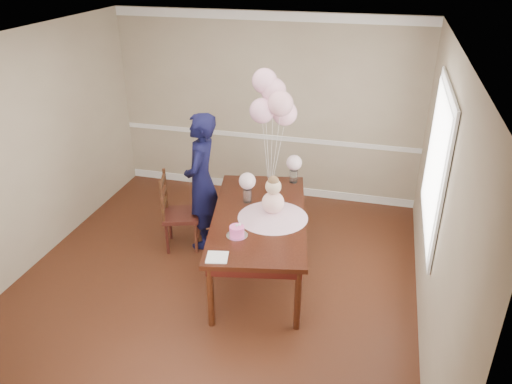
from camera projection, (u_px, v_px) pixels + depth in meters
name	position (u px, v px, depth m)	size (l,w,h in m)	color
floor	(214.00, 284.00, 5.73)	(4.50, 5.00, 0.00)	#34170D
ceiling	(203.00, 43.00, 4.52)	(4.50, 5.00, 0.02)	white
wall_back	(266.00, 108.00, 7.29)	(4.50, 0.02, 2.70)	tan
wall_front	(69.00, 349.00, 2.97)	(4.50, 0.02, 2.70)	tan
wall_left	(21.00, 156.00, 5.64)	(0.02, 5.00, 2.70)	tan
wall_right	(439.00, 204.00, 4.62)	(0.02, 5.00, 2.70)	tan
chair_rail_trim	(266.00, 137.00, 7.48)	(4.50, 0.02, 0.07)	white
crown_molding	(267.00, 16.00, 6.71)	(4.50, 0.02, 0.12)	white
baseboard_trim	(265.00, 187.00, 7.86)	(4.50, 0.02, 0.12)	white
window_frame	(437.00, 163.00, 4.97)	(0.02, 1.66, 1.56)	white
window_blinds	(435.00, 163.00, 4.97)	(0.01, 1.50, 1.40)	white
dining_table_top	(259.00, 217.00, 5.62)	(1.03, 2.07, 0.05)	black
table_apron	(259.00, 223.00, 5.65)	(0.93, 1.96, 0.10)	black
table_leg_fl	(210.00, 296.00, 4.97)	(0.07, 0.07, 0.72)	black
table_leg_fr	(298.00, 299.00, 4.92)	(0.07, 0.07, 0.72)	black
table_leg_bl	(230.00, 206.00, 6.66)	(0.07, 0.07, 0.72)	black
table_leg_br	(295.00, 208.00, 6.62)	(0.07, 0.07, 0.72)	black
baby_skirt	(273.00, 213.00, 5.53)	(0.78, 0.78, 0.10)	#DCA2BA
baby_torso	(273.00, 203.00, 5.47)	(0.25, 0.25, 0.25)	#FFA1C4
baby_head	(273.00, 187.00, 5.38)	(0.18, 0.18, 0.18)	beige
baby_hair	(273.00, 181.00, 5.35)	(0.12, 0.12, 0.12)	brown
cake_platter	(237.00, 235.00, 5.20)	(0.23, 0.23, 0.01)	silver
birthday_cake	(237.00, 231.00, 5.18)	(0.15, 0.15, 0.10)	#FF50B2
cake_flower_a	(237.00, 225.00, 5.15)	(0.03, 0.03, 0.03)	silver
cake_flower_b	(240.00, 224.00, 5.16)	(0.03, 0.03, 0.03)	white
rose_vase_near	(247.00, 195.00, 5.86)	(0.10, 0.10, 0.17)	white
roses_near	(247.00, 181.00, 5.77)	(0.20, 0.20, 0.20)	beige
rose_vase_far	(294.00, 176.00, 6.33)	(0.10, 0.10, 0.17)	white
roses_far	(294.00, 163.00, 6.25)	(0.20, 0.20, 0.20)	#FAD2DE
napkin	(217.00, 257.00, 4.84)	(0.21, 0.21, 0.01)	white
balloon_weight	(270.00, 192.00, 6.10)	(0.04, 0.04, 0.02)	#B7B7BB
balloon_a	(262.00, 111.00, 5.65)	(0.29, 0.29, 0.29)	#EAA6C6
balloon_b	(280.00, 104.00, 5.55)	(0.29, 0.29, 0.29)	#E5A2B1
balloon_c	(274.00, 91.00, 5.64)	(0.29, 0.29, 0.29)	#E09FB5
balloon_d	(265.00, 81.00, 5.62)	(0.29, 0.29, 0.29)	#EAA6C1
balloon_e	(285.00, 113.00, 5.73)	(0.29, 0.29, 0.29)	#FFB4CC
balloon_ribbon_a	(266.00, 159.00, 5.91)	(0.00, 0.00, 0.87)	silver
balloon_ribbon_b	(275.00, 156.00, 5.86)	(0.00, 0.00, 0.97)	white
balloon_ribbon_c	(272.00, 149.00, 5.91)	(0.00, 0.00, 1.07)	white
balloon_ribbon_d	(267.00, 145.00, 5.90)	(0.00, 0.00, 1.18)	white
balloon_ribbon_e	(277.00, 160.00, 5.95)	(0.00, 0.00, 0.82)	white
dining_chair_seat	(182.00, 215.00, 6.27)	(0.44, 0.44, 0.05)	#33120E
chair_leg_fl	(167.00, 239.00, 6.21)	(0.04, 0.04, 0.43)	black
chair_leg_fr	(196.00, 238.00, 6.22)	(0.04, 0.04, 0.43)	#39180F
chair_leg_bl	(170.00, 224.00, 6.52)	(0.04, 0.04, 0.43)	#36120E
chair_leg_br	(197.00, 224.00, 6.54)	(0.04, 0.04, 0.43)	#3A1810
chair_back_post_l	(162.00, 202.00, 5.97)	(0.04, 0.04, 0.56)	#33190E
chair_back_post_r	(165.00, 189.00, 6.29)	(0.04, 0.04, 0.56)	#371C0F
chair_slat_low	(165.00, 204.00, 6.18)	(0.03, 0.40, 0.05)	#3B2010
chair_slat_mid	(163.00, 192.00, 6.11)	(0.03, 0.40, 0.05)	#3E1C10
chair_slat_top	(162.00, 181.00, 6.04)	(0.03, 0.40, 0.05)	#351B0E
woman	(201.00, 181.00, 6.15)	(0.64, 0.42, 1.75)	black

